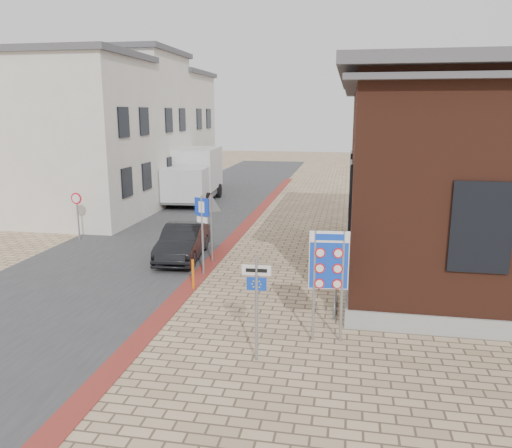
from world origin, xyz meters
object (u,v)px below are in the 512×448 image
Objects in this scene: border_sign at (329,263)px; box_truck at (194,175)px; sedan at (183,242)px; bollard at (193,274)px; parking_sign at (202,221)px; essen_sign at (257,294)px.

box_truck is at bearing 111.07° from border_sign.
bollard is (1.40, -3.18, -0.17)m from sedan.
sedan is 2.52m from parking_sign.
parking_sign reaches higher than essen_sign.
border_sign is 2.01m from essen_sign.
parking_sign is (-4.39, 4.33, -0.08)m from border_sign.
essen_sign is 6.32m from parking_sign.
box_truck reaches higher than bollard.
essen_sign is (4.20, -7.37, 0.91)m from sedan.
border_sign is at bearing -20.22° from parking_sign.
sedan is 8.44m from border_sign.
parking_sign is (1.31, -1.75, 1.24)m from sedan.
sedan is 4.14× the size of bollard.
bollard is at bearing -77.16° from box_truck.
box_truck is 2.32× the size of border_sign.
parking_sign is at bearing 114.55° from essen_sign.
essen_sign reaches higher than sedan.
box_truck is 14.48m from parking_sign.
box_truck is at bearing 99.93° from sedan.
sedan reaches higher than bollard.
bollard is at bearing -71.64° from sedan.
parking_sign is 2.02m from bollard.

